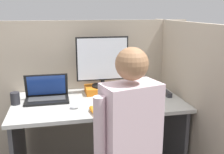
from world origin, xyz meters
TOP-DOWN VIEW (x-y plane):
  - cubicle_panel_back at (0.00, 0.78)m, footprint 1.94×0.04m
  - cubicle_panel_right at (0.74, 0.30)m, footprint 0.04×1.40m
  - desk at (0.00, 0.38)m, footprint 1.44×0.75m
  - paper_box at (0.07, 0.59)m, footprint 0.32×0.21m
  - monitor at (0.07, 0.59)m, footprint 0.48×0.20m
  - laptop at (-0.43, 0.46)m, footprint 0.36×0.21m
  - mouse at (-0.21, 0.22)m, footprint 0.07×0.04m
  - stapler at (0.63, 0.38)m, footprint 0.04×0.15m
  - carrot_toy at (-0.09, 0.09)m, footprint 0.04×0.16m
  - person at (0.07, -0.39)m, footprint 0.47×0.47m
  - pen_cup at (-0.68, 0.42)m, footprint 0.07×0.07m

SIDE VIEW (x-z plane):
  - desk at x=0.00m, z-range 0.19..0.94m
  - cubicle_panel_back at x=0.00m, z-range 0.00..1.41m
  - cubicle_panel_right at x=0.74m, z-range 0.00..1.41m
  - person at x=0.07m, z-range 0.11..1.42m
  - mouse at x=-0.21m, z-range 0.75..0.78m
  - carrot_toy at x=-0.09m, z-range 0.75..0.79m
  - stapler at x=0.63m, z-range 0.75..0.79m
  - paper_box at x=0.07m, z-range 0.75..0.81m
  - laptop at x=-0.43m, z-range 0.68..0.91m
  - pen_cup at x=-0.68m, z-range 0.75..0.85m
  - monitor at x=0.07m, z-range 0.82..1.28m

